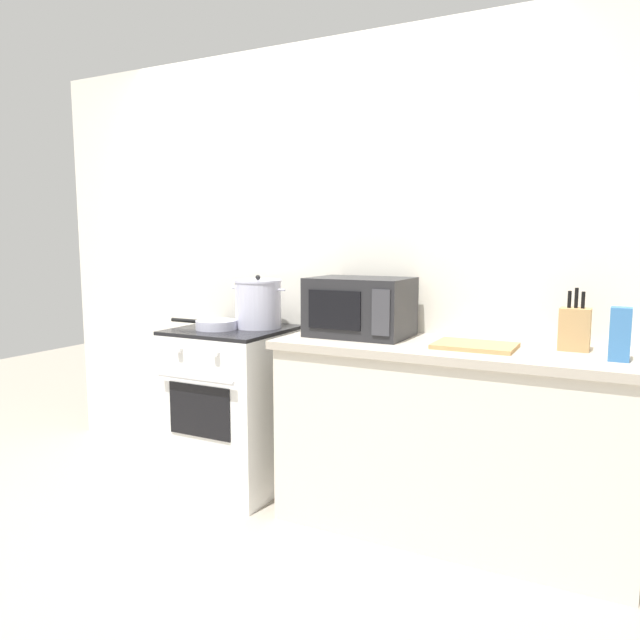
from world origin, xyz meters
The scene contains 11 objects.
ground_plane centered at (0.00, 0.00, 0.00)m, with size 10.00×10.00×0.00m, color #9E9384.
back_wall centered at (0.30, 0.97, 1.25)m, with size 4.40×0.10×2.50m, color silver.
lower_cabinet_right centered at (0.90, 0.62, 0.44)m, with size 1.64×0.56×0.88m, color beige.
countertop_right centered at (0.90, 0.62, 0.90)m, with size 1.70×0.60×0.04m, color #ADA393.
stove centered at (-0.35, 0.60, 0.46)m, with size 0.60×0.64×0.92m.
stock_pot centered at (-0.23, 0.69, 1.06)m, with size 0.35×0.27×0.30m.
frying_pan centered at (-0.41, 0.53, 0.95)m, with size 0.43×0.23×0.05m.
microwave centered at (0.40, 0.68, 1.07)m, with size 0.50×0.37×0.30m.
cutting_board centered at (1.00, 0.60, 0.93)m, with size 0.36×0.26×0.02m, color tan.
knife_block centered at (1.41, 0.74, 1.02)m, with size 0.13×0.10×0.28m.
pasta_box centered at (1.59, 0.57, 1.03)m, with size 0.08×0.08×0.22m, color teal.
Camera 1 is at (1.61, -2.12, 1.41)m, focal length 33.59 mm.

